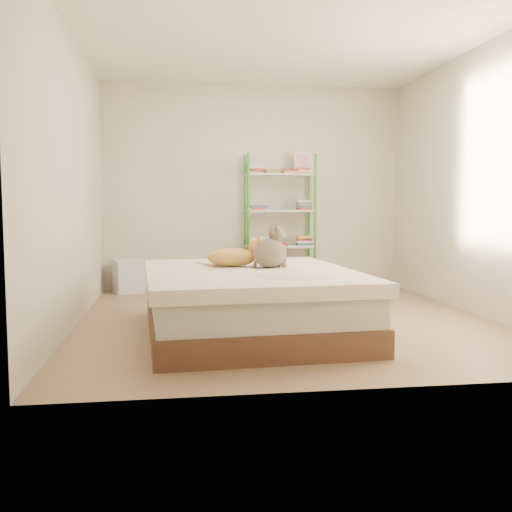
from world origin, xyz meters
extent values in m
cube|color=#886B4D|center=(0.00, 0.00, 0.00)|extent=(3.80, 4.20, 0.01)
cube|color=white|center=(0.00, 0.00, 2.60)|extent=(3.80, 4.20, 0.01)
cube|color=beige|center=(0.00, 2.10, 1.30)|extent=(3.80, 0.01, 2.60)
cube|color=beige|center=(0.00, -2.10, 1.30)|extent=(3.80, 0.01, 2.60)
cube|color=beige|center=(-1.90, 0.00, 1.30)|extent=(0.01, 4.20, 2.60)
cube|color=beige|center=(1.90, 0.00, 1.30)|extent=(0.01, 4.20, 2.60)
cube|color=#533024|center=(-0.41, -0.55, 0.10)|extent=(1.76, 2.14, 0.21)
cube|color=beige|center=(-0.41, -0.55, 0.32)|extent=(1.71, 2.08, 0.23)
cube|color=#EEE2C6|center=(-0.41, -0.55, 0.48)|extent=(1.79, 2.19, 0.10)
cylinder|color=#338B31|center=(-0.12, 1.72, 0.85)|extent=(0.04, 0.04, 1.70)
cylinder|color=#338B31|center=(-0.12, 2.04, 0.85)|extent=(0.04, 0.04, 1.70)
cylinder|color=#338B31|center=(0.72, 1.72, 0.85)|extent=(0.04, 0.04, 1.70)
cylinder|color=#338B31|center=(0.72, 2.04, 0.85)|extent=(0.04, 0.04, 1.70)
cube|color=beige|center=(0.30, 1.88, 0.10)|extent=(0.86, 0.34, 0.02)
cube|color=beige|center=(0.30, 1.88, 0.55)|extent=(0.86, 0.34, 0.02)
cube|color=beige|center=(0.30, 1.88, 1.00)|extent=(0.86, 0.34, 0.02)
cube|color=beige|center=(0.30, 1.88, 1.45)|extent=(0.86, 0.34, 0.02)
cube|color=#A5342A|center=(0.30, 1.88, 0.16)|extent=(0.20, 0.16, 0.09)
cube|color=#A5342A|center=(0.00, 1.88, 0.61)|extent=(0.20, 0.16, 0.09)
cube|color=#A5342A|center=(0.30, 1.88, 0.61)|extent=(0.20, 0.16, 0.09)
cube|color=#A5342A|center=(0.60, 1.88, 0.61)|extent=(0.20, 0.16, 0.09)
cube|color=#A5342A|center=(0.00, 1.88, 1.06)|extent=(0.20, 0.16, 0.09)
cube|color=#A5342A|center=(0.60, 1.88, 1.06)|extent=(0.20, 0.16, 0.09)
cube|color=#A5342A|center=(0.00, 1.88, 1.51)|extent=(0.20, 0.16, 0.09)
cube|color=#A5342A|center=(0.20, 1.88, 1.51)|extent=(0.20, 0.16, 0.09)
cube|color=#A5342A|center=(0.40, 1.88, 1.51)|extent=(0.20, 0.16, 0.09)
cube|color=#A5342A|center=(0.60, 1.88, 1.51)|extent=(0.20, 0.16, 0.09)
cube|color=silver|center=(0.60, 1.93, 1.60)|extent=(0.22, 0.06, 0.28)
cube|color=red|center=(0.60, 1.92, 1.60)|extent=(0.17, 0.04, 0.22)
cube|color=tan|center=(-0.14, 1.16, 0.19)|extent=(0.55, 0.45, 0.37)
cube|color=#753599|center=(-0.16, 0.94, 0.18)|extent=(0.32, 0.03, 0.08)
cube|color=tan|center=(-0.14, 0.95, 0.37)|extent=(0.54, 0.19, 0.12)
cube|color=silver|center=(-1.58, 1.85, 0.19)|extent=(0.41, 0.38, 0.38)
cube|color=silver|center=(-1.58, 1.85, 0.40)|extent=(0.44, 0.42, 0.03)
camera|label=1|loc=(-1.03, -5.20, 1.06)|focal=40.00mm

